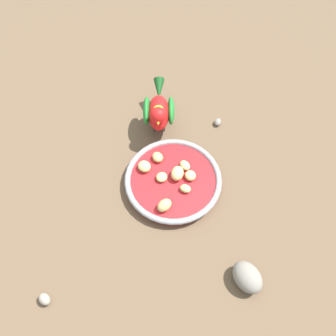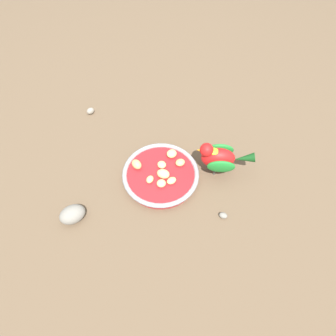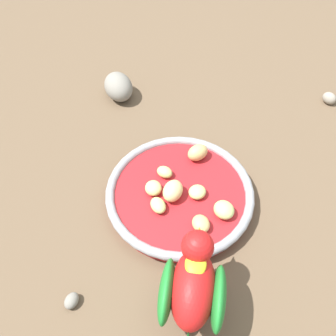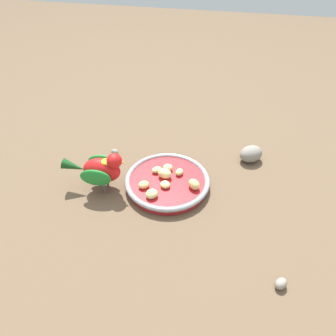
{
  "view_description": "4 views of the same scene",
  "coord_description": "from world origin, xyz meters",
  "px_view_note": "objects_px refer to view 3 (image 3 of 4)",
  "views": [
    {
      "loc": [
        -0.43,
        -0.04,
        0.8
      ],
      "look_at": [
        0.03,
        -0.01,
        0.06
      ],
      "focal_mm": 38.98,
      "sensor_mm": 36.0,
      "label": 1
    },
    {
      "loc": [
        0.1,
        -0.53,
        0.78
      ],
      "look_at": [
        0.04,
        -0.04,
        0.07
      ],
      "focal_mm": 31.27,
      "sensor_mm": 36.0,
      "label": 2
    },
    {
      "loc": [
        0.37,
        0.03,
        0.53
      ],
      "look_at": [
        -0.01,
        -0.05,
        0.05
      ],
      "focal_mm": 41.07,
      "sensor_mm": 36.0,
      "label": 3
    },
    {
      "loc": [
        -0.13,
        0.61,
        0.62
      ],
      "look_at": [
        0.01,
        -0.04,
        0.06
      ],
      "focal_mm": 33.57,
      "sensor_mm": 36.0,
      "label": 4
    }
  ],
  "objects_px": {
    "apple_piece_1": "(165,172)",
    "rock_large": "(118,87)",
    "apple_piece_2": "(173,191)",
    "apple_piece_4": "(153,188)",
    "feeding_bowl": "(180,195)",
    "apple_piece_3": "(158,205)",
    "apple_piece_5": "(224,210)",
    "apple_piece_0": "(194,192)",
    "apple_piece_7": "(198,153)",
    "pebble_1": "(329,98)",
    "pebble_0": "(72,301)",
    "parrot": "(193,290)",
    "apple_piece_6": "(201,224)"
  },
  "relations": [
    {
      "from": "apple_piece_0",
      "to": "parrot",
      "type": "xyz_separation_m",
      "value": [
        0.17,
        0.02,
        0.04
      ]
    },
    {
      "from": "feeding_bowl",
      "to": "pebble_0",
      "type": "bearing_deg",
      "value": -29.53
    },
    {
      "from": "apple_piece_6",
      "to": "apple_piece_2",
      "type": "bearing_deg",
      "value": -131.78
    },
    {
      "from": "apple_piece_5",
      "to": "feeding_bowl",
      "type": "bearing_deg",
      "value": -109.44
    },
    {
      "from": "apple_piece_5",
      "to": "rock_large",
      "type": "distance_m",
      "value": 0.35
    },
    {
      "from": "apple_piece_7",
      "to": "rock_large",
      "type": "distance_m",
      "value": 0.24
    },
    {
      "from": "apple_piece_1",
      "to": "rock_large",
      "type": "xyz_separation_m",
      "value": [
        -0.2,
        -0.14,
        -0.01
      ]
    },
    {
      "from": "feeding_bowl",
      "to": "apple_piece_5",
      "type": "height_order",
      "value": "apple_piece_5"
    },
    {
      "from": "apple_piece_3",
      "to": "apple_piece_2",
      "type": "bearing_deg",
      "value": 147.6
    },
    {
      "from": "apple_piece_0",
      "to": "apple_piece_2",
      "type": "xyz_separation_m",
      "value": [
        0.01,
        -0.03,
        0.01
      ]
    },
    {
      "from": "feeding_bowl",
      "to": "apple_piece_7",
      "type": "xyz_separation_m",
      "value": [
        -0.08,
        0.02,
        0.02
      ]
    },
    {
      "from": "apple_piece_1",
      "to": "apple_piece_4",
      "type": "bearing_deg",
      "value": -16.19
    },
    {
      "from": "rock_large",
      "to": "feeding_bowl",
      "type": "bearing_deg",
      "value": 36.79
    },
    {
      "from": "feeding_bowl",
      "to": "parrot",
      "type": "xyz_separation_m",
      "value": [
        0.17,
        0.05,
        0.06
      ]
    },
    {
      "from": "rock_large",
      "to": "apple_piece_4",
      "type": "bearing_deg",
      "value": 28.66
    },
    {
      "from": "apple_piece_3",
      "to": "pebble_1",
      "type": "height_order",
      "value": "apple_piece_3"
    },
    {
      "from": "apple_piece_0",
      "to": "pebble_0",
      "type": "distance_m",
      "value": 0.24
    },
    {
      "from": "apple_piece_7",
      "to": "rock_large",
      "type": "height_order",
      "value": "rock_large"
    },
    {
      "from": "apple_piece_2",
      "to": "apple_piece_4",
      "type": "height_order",
      "value": "apple_piece_2"
    },
    {
      "from": "apple_piece_5",
      "to": "apple_piece_7",
      "type": "distance_m",
      "value": 0.12
    },
    {
      "from": "apple_piece_3",
      "to": "apple_piece_5",
      "type": "xyz_separation_m",
      "value": [
        -0.01,
        0.1,
        0.0
      ]
    },
    {
      "from": "apple_piece_4",
      "to": "parrot",
      "type": "bearing_deg",
      "value": 28.47
    },
    {
      "from": "feeding_bowl",
      "to": "apple_piece_7",
      "type": "height_order",
      "value": "apple_piece_7"
    },
    {
      "from": "feeding_bowl",
      "to": "apple_piece_7",
      "type": "bearing_deg",
      "value": 168.56
    },
    {
      "from": "feeding_bowl",
      "to": "apple_piece_0",
      "type": "relative_size",
      "value": 8.48
    },
    {
      "from": "apple_piece_3",
      "to": "apple_piece_5",
      "type": "relative_size",
      "value": 0.91
    },
    {
      "from": "apple_piece_0",
      "to": "apple_piece_3",
      "type": "height_order",
      "value": "same"
    },
    {
      "from": "apple_piece_0",
      "to": "apple_piece_4",
      "type": "bearing_deg",
      "value": -82.91
    },
    {
      "from": "apple_piece_0",
      "to": "apple_piece_1",
      "type": "xyz_separation_m",
      "value": [
        -0.03,
        -0.05,
        0.0
      ]
    },
    {
      "from": "pebble_1",
      "to": "apple_piece_2",
      "type": "bearing_deg",
      "value": -40.3
    },
    {
      "from": "apple_piece_0",
      "to": "apple_piece_7",
      "type": "bearing_deg",
      "value": -174.27
    },
    {
      "from": "apple_piece_0",
      "to": "apple_piece_7",
      "type": "height_order",
      "value": "apple_piece_7"
    },
    {
      "from": "apple_piece_4",
      "to": "apple_piece_5",
      "type": "xyz_separation_m",
      "value": [
        0.02,
        0.11,
        0.0
      ]
    },
    {
      "from": "apple_piece_1",
      "to": "pebble_0",
      "type": "relative_size",
      "value": 1.13
    },
    {
      "from": "apple_piece_2",
      "to": "apple_piece_6",
      "type": "height_order",
      "value": "apple_piece_2"
    },
    {
      "from": "feeding_bowl",
      "to": "pebble_0",
      "type": "distance_m",
      "value": 0.23
    },
    {
      "from": "apple_piece_0",
      "to": "apple_piece_1",
      "type": "height_order",
      "value": "same"
    },
    {
      "from": "feeding_bowl",
      "to": "apple_piece_3",
      "type": "height_order",
      "value": "apple_piece_3"
    },
    {
      "from": "apple_piece_7",
      "to": "pebble_1",
      "type": "bearing_deg",
      "value": 133.1
    },
    {
      "from": "feeding_bowl",
      "to": "apple_piece_4",
      "type": "distance_m",
      "value": 0.05
    },
    {
      "from": "apple_piece_1",
      "to": "apple_piece_7",
      "type": "bearing_deg",
      "value": 136.46
    },
    {
      "from": "apple_piece_0",
      "to": "apple_piece_4",
      "type": "relative_size",
      "value": 1.01
    },
    {
      "from": "apple_piece_3",
      "to": "rock_large",
      "type": "relative_size",
      "value": 0.41
    },
    {
      "from": "apple_piece_5",
      "to": "apple_piece_7",
      "type": "bearing_deg",
      "value": -150.99
    },
    {
      "from": "rock_large",
      "to": "apple_piece_5",
      "type": "bearing_deg",
      "value": 43.82
    },
    {
      "from": "apple_piece_2",
      "to": "apple_piece_3",
      "type": "distance_m",
      "value": 0.03
    },
    {
      "from": "apple_piece_6",
      "to": "apple_piece_5",
      "type": "bearing_deg",
      "value": 134.91
    },
    {
      "from": "apple_piece_3",
      "to": "pebble_0",
      "type": "xyz_separation_m",
      "value": [
        0.16,
        -0.09,
        -0.02
      ]
    },
    {
      "from": "apple_piece_4",
      "to": "rock_large",
      "type": "xyz_separation_m",
      "value": [
        -0.24,
        -0.13,
        -0.01
      ]
    },
    {
      "from": "apple_piece_5",
      "to": "pebble_0",
      "type": "distance_m",
      "value": 0.25
    }
  ]
}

